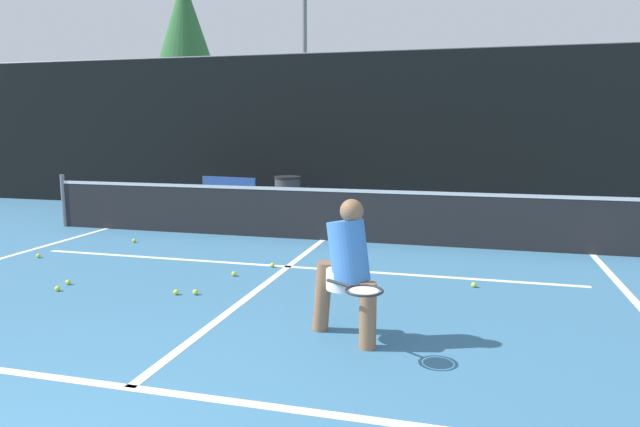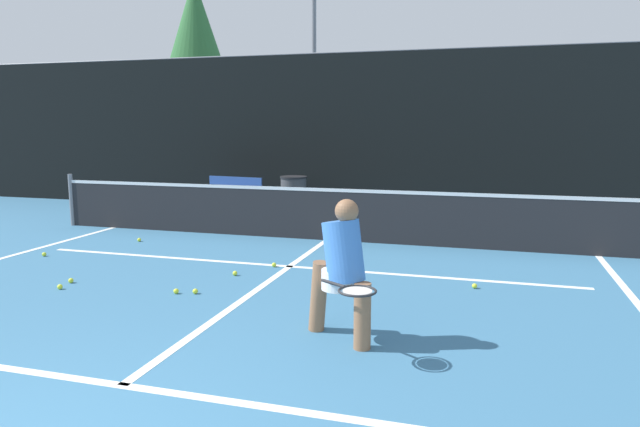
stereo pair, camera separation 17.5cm
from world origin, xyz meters
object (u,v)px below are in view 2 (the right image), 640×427
at_px(trash_bin, 294,197).
at_px(parked_car, 470,180).
at_px(player_practicing, 342,267).
at_px(courtside_bench, 233,194).

height_order(trash_bin, parked_car, parked_car).
distance_m(trash_bin, parked_car, 5.69).
relative_size(player_practicing, courtside_bench, 0.95).
xyz_separation_m(trash_bin, parked_car, (3.73, 4.29, 0.09)).
xyz_separation_m(player_practicing, courtside_bench, (-4.41, 7.02, -0.28)).
height_order(player_practicing, courtside_bench, player_practicing).
xyz_separation_m(player_practicing, parked_car, (0.85, 11.23, -0.18)).
bearing_deg(trash_bin, player_practicing, -67.46).
height_order(player_practicing, trash_bin, player_practicing).
relative_size(player_practicing, trash_bin, 1.51).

